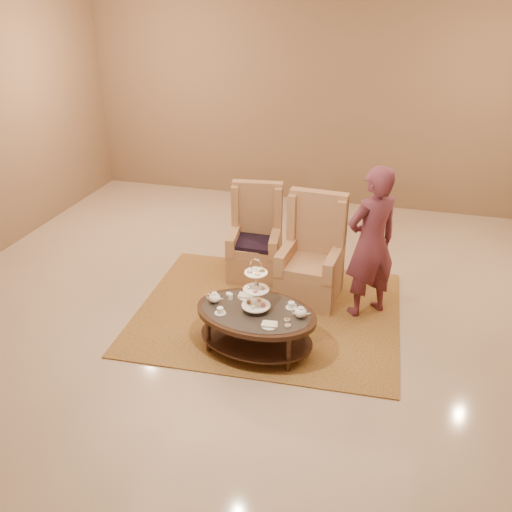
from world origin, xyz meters
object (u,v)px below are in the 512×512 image
(armchair_left, at_px, (255,244))
(person, at_px, (371,243))
(armchair_right, at_px, (312,264))
(tea_table, at_px, (256,318))

(armchair_left, distance_m, person, 1.66)
(armchair_left, height_order, armchair_right, armchair_right)
(tea_table, relative_size, armchair_left, 1.15)
(armchair_left, bearing_deg, tea_table, -81.86)
(armchair_right, distance_m, person, 0.84)
(tea_table, bearing_deg, person, 52.77)
(tea_table, height_order, person, person)
(armchair_left, xyz_separation_m, armchair_right, (0.80, -0.38, 0.03))
(armchair_left, bearing_deg, armchair_right, -33.36)
(tea_table, distance_m, person, 1.52)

